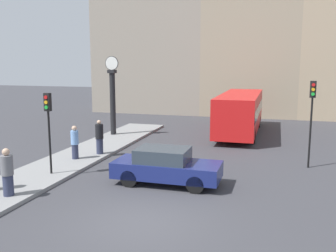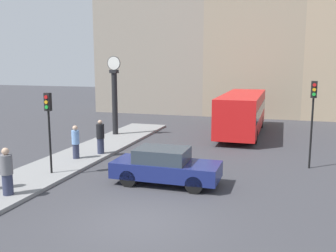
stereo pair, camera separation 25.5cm
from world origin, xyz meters
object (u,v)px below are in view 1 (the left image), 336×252
at_px(pedestrian_grey_jacket, 7,173).
at_px(sedan_car, 166,166).
at_px(bus_distant, 240,111).
at_px(traffic_light_near, 48,116).
at_px(traffic_light_far, 312,106).
at_px(pedestrian_blue_stripe, 75,142).
at_px(pedestrian_black_jacket, 99,137).
at_px(street_clock, 113,97).

bearing_deg(pedestrian_grey_jacket, sedan_car, 33.71).
xyz_separation_m(sedan_car, bus_distant, (1.77, 11.97, 0.85)).
bearing_deg(bus_distant, sedan_car, -98.39).
bearing_deg(traffic_light_near, traffic_light_far, 23.44).
bearing_deg(bus_distant, pedestrian_grey_jacket, -113.64).
distance_m(traffic_light_near, pedestrian_blue_stripe, 3.05).
distance_m(traffic_light_far, pedestrian_black_jacket, 10.54).
bearing_deg(sedan_car, traffic_light_near, -174.60).
bearing_deg(street_clock, bus_distant, 22.88).
xyz_separation_m(street_clock, pedestrian_blue_stripe, (0.92, -6.52, -1.65)).
relative_size(bus_distant, pedestrian_grey_jacket, 5.56).
xyz_separation_m(sedan_car, traffic_light_near, (-5.01, -0.47, 1.90)).
bearing_deg(sedan_car, pedestrian_black_jacket, 144.03).
bearing_deg(traffic_light_near, bus_distant, 61.41).
distance_m(sedan_car, traffic_light_near, 5.38).
relative_size(bus_distant, pedestrian_black_jacket, 5.40).
relative_size(traffic_light_near, pedestrian_blue_stripe, 2.08).
bearing_deg(traffic_light_far, sedan_car, -143.84).
distance_m(traffic_light_near, pedestrian_grey_jacket, 3.25).
bearing_deg(pedestrian_black_jacket, bus_distant, 53.44).
bearing_deg(pedestrian_black_jacket, pedestrian_grey_jacket, -92.47).
relative_size(bus_distant, street_clock, 1.87).
distance_m(bus_distant, pedestrian_black_jacket, 10.74).
xyz_separation_m(sedan_car, pedestrian_grey_jacket, (-4.91, -3.27, 0.26)).
bearing_deg(bus_distant, traffic_light_near, -118.59).
distance_m(pedestrian_grey_jacket, pedestrian_black_jacket, 6.63).
bearing_deg(street_clock, traffic_light_far, -20.26).
bearing_deg(traffic_light_near, sedan_car, 5.40).
distance_m(traffic_light_near, traffic_light_far, 11.70).
height_order(traffic_light_near, pedestrian_blue_stripe, traffic_light_near).
xyz_separation_m(traffic_light_near, pedestrian_black_jacket, (0.39, 3.83, -1.61)).
relative_size(street_clock, pedestrian_grey_jacket, 2.97).
bearing_deg(street_clock, pedestrian_blue_stripe, -82.00).
distance_m(street_clock, pedestrian_grey_jacket, 12.05).
relative_size(sedan_car, pedestrian_grey_jacket, 2.48).
distance_m(street_clock, pedestrian_blue_stripe, 6.79).
xyz_separation_m(bus_distant, pedestrian_black_jacket, (-6.39, -8.61, -0.56)).
height_order(street_clock, pedestrian_grey_jacket, street_clock).
distance_m(traffic_light_near, pedestrian_black_jacket, 4.17).
height_order(traffic_light_far, street_clock, street_clock).
relative_size(traffic_light_far, pedestrian_black_jacket, 2.27).
relative_size(sedan_car, traffic_light_near, 1.24).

